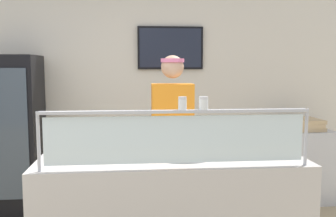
{
  "coord_description": "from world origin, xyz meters",
  "views": [
    {
      "loc": [
        0.72,
        -2.54,
        1.66
      ],
      "look_at": [
        1.0,
        0.36,
        1.34
      ],
      "focal_mm": 41.03,
      "sensor_mm": 36.0,
      "label": 1
    }
  ],
  "objects_px": {
    "worker_figure": "(173,137)",
    "pizza_box_stack": "(302,124)",
    "pizza_server": "(183,152)",
    "drink_fridge": "(8,133)",
    "parmesan_shaker": "(182,104)",
    "pepper_flake_shaker": "(203,104)",
    "pizza_tray": "(183,154)"
  },
  "relations": [
    {
      "from": "pizza_tray",
      "to": "drink_fridge",
      "type": "bearing_deg",
      "value": 139.47
    },
    {
      "from": "drink_fridge",
      "to": "pizza_server",
      "type": "bearing_deg",
      "value": -40.93
    },
    {
      "from": "pizza_server",
      "to": "pizza_box_stack",
      "type": "bearing_deg",
      "value": 32.52
    },
    {
      "from": "parmesan_shaker",
      "to": "pepper_flake_shaker",
      "type": "height_order",
      "value": "same"
    },
    {
      "from": "worker_figure",
      "to": "pizza_box_stack",
      "type": "distance_m",
      "value": 1.96
    },
    {
      "from": "pizza_tray",
      "to": "worker_figure",
      "type": "relative_size",
      "value": 0.28
    },
    {
      "from": "worker_figure",
      "to": "drink_fridge",
      "type": "bearing_deg",
      "value": 150.43
    },
    {
      "from": "pepper_flake_shaker",
      "to": "worker_figure",
      "type": "relative_size",
      "value": 0.05
    },
    {
      "from": "worker_figure",
      "to": "pizza_box_stack",
      "type": "xyz_separation_m",
      "value": [
        1.7,
        0.98,
        -0.05
      ]
    },
    {
      "from": "pizza_tray",
      "to": "pizza_box_stack",
      "type": "bearing_deg",
      "value": 42.14
    },
    {
      "from": "pizza_tray",
      "to": "parmesan_shaker",
      "type": "xyz_separation_m",
      "value": [
        -0.05,
        -0.35,
        0.43
      ]
    },
    {
      "from": "pizza_box_stack",
      "to": "worker_figure",
      "type": "bearing_deg",
      "value": -150.05
    },
    {
      "from": "pepper_flake_shaker",
      "to": "pizza_box_stack",
      "type": "height_order",
      "value": "pepper_flake_shaker"
    },
    {
      "from": "pepper_flake_shaker",
      "to": "pizza_box_stack",
      "type": "relative_size",
      "value": 0.21
    },
    {
      "from": "pizza_server",
      "to": "parmesan_shaker",
      "type": "height_order",
      "value": "parmesan_shaker"
    },
    {
      "from": "pizza_tray",
      "to": "pepper_flake_shaker",
      "type": "relative_size",
      "value": 5.3
    },
    {
      "from": "pizza_tray",
      "to": "parmesan_shaker",
      "type": "distance_m",
      "value": 0.56
    },
    {
      "from": "pizza_tray",
      "to": "parmesan_shaker",
      "type": "relative_size",
      "value": 5.3
    },
    {
      "from": "worker_figure",
      "to": "pizza_box_stack",
      "type": "height_order",
      "value": "worker_figure"
    },
    {
      "from": "pizza_server",
      "to": "worker_figure",
      "type": "height_order",
      "value": "worker_figure"
    },
    {
      "from": "drink_fridge",
      "to": "pepper_flake_shaker",
      "type": "bearing_deg",
      "value": -44.85
    },
    {
      "from": "pizza_server",
      "to": "worker_figure",
      "type": "xyz_separation_m",
      "value": [
        -0.02,
        0.56,
        0.02
      ]
    },
    {
      "from": "pizza_box_stack",
      "to": "drink_fridge",
      "type": "bearing_deg",
      "value": 179.29
    },
    {
      "from": "pizza_server",
      "to": "parmesan_shaker",
      "type": "xyz_separation_m",
      "value": [
        -0.05,
        -0.33,
        0.41
      ]
    },
    {
      "from": "pizza_tray",
      "to": "pizza_box_stack",
      "type": "height_order",
      "value": "pizza_box_stack"
    },
    {
      "from": "worker_figure",
      "to": "pizza_box_stack",
      "type": "bearing_deg",
      "value": 29.95
    },
    {
      "from": "drink_fridge",
      "to": "pizza_box_stack",
      "type": "bearing_deg",
      "value": -0.71
    },
    {
      "from": "pizza_server",
      "to": "worker_figure",
      "type": "relative_size",
      "value": 0.16
    },
    {
      "from": "pizza_server",
      "to": "pizza_box_stack",
      "type": "height_order",
      "value": "pizza_box_stack"
    },
    {
      "from": "pizza_tray",
      "to": "pizza_box_stack",
      "type": "xyz_separation_m",
      "value": [
        1.68,
        1.52,
        -0.01
      ]
    },
    {
      "from": "pizza_tray",
      "to": "pepper_flake_shaker",
      "type": "xyz_separation_m",
      "value": [
        0.09,
        -0.35,
        0.43
      ]
    },
    {
      "from": "pizza_tray",
      "to": "worker_figure",
      "type": "distance_m",
      "value": 0.54
    }
  ]
}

